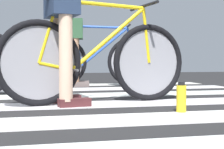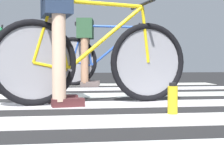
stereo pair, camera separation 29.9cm
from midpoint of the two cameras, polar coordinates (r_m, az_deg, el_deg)
name	(u,v)px [view 1 (the left image)]	position (r m, az deg, el deg)	size (l,w,h in m)	color
ground	(35,105)	(3.02, -15.78, -5.08)	(18.00, 14.00, 0.02)	black
crosswalk_markings	(33,101)	(3.25, -15.87, -4.36)	(5.36, 4.27, 0.00)	silver
bicycle_1_of_4	(97,60)	(2.93, -5.44, 2.52)	(1.72, 0.54, 0.93)	black
cyclist_1_of_4	(62,27)	(2.87, -11.47, 8.02)	(0.37, 0.44, 1.02)	beige
bicycle_3_of_4	(97,60)	(4.94, -4.28, 2.49)	(1.73, 0.52, 0.93)	black
cyclist_3_of_4	(76,43)	(4.96, -7.90, 5.29)	(0.36, 0.44, 0.97)	#A87A5B
water_bottle	(181,98)	(2.44, 8.44, -4.06)	(0.07, 0.07, 0.22)	yellow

